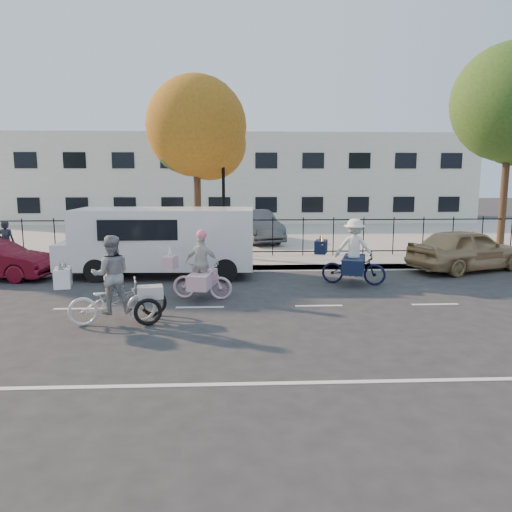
{
  "coord_description": "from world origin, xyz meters",
  "views": [
    {
      "loc": [
        0.84,
        -12.15,
        3.26
      ],
      "look_at": [
        1.46,
        1.2,
        1.1
      ],
      "focal_mm": 35.0,
      "sensor_mm": 36.0,
      "label": 1
    }
  ],
  "objects": [
    {
      "name": "iron_fence",
      "position": [
        0.0,
        7.2,
        0.9
      ],
      "size": [
        58.0,
        0.06,
        1.5
      ],
      "primitive_type": null,
      "color": "black",
      "rests_on": "sidewalk"
    },
    {
      "name": "zebra_trike",
      "position": [
        -1.83,
        -1.28,
        0.77
      ],
      "size": [
        2.32,
        1.26,
        1.98
      ],
      "rotation": [
        0.0,
        0.0,
        1.8
      ],
      "color": "silver",
      "rests_on": "ground"
    },
    {
      "name": "lot_car_b",
      "position": [
        -2.8,
        10.42,
        0.79
      ],
      "size": [
        3.24,
        4.99,
        1.28
      ],
      "primitive_type": "imported",
      "rotation": [
        0.0,
        0.0,
        -0.26
      ],
      "color": "white",
      "rests_on": "parking_lot"
    },
    {
      "name": "street_sign",
      "position": [
        -1.85,
        6.8,
        1.42
      ],
      "size": [
        0.85,
        0.06,
        1.8
      ],
      "color": "black",
      "rests_on": "sidewalk"
    },
    {
      "name": "lamppost",
      "position": [
        0.5,
        6.8,
        3.11
      ],
      "size": [
        0.36,
        0.36,
        4.33
      ],
      "color": "black",
      "rests_on": "sidewalk"
    },
    {
      "name": "bull_bike",
      "position": [
        4.45,
        2.53,
        0.79
      ],
      "size": [
        2.21,
        1.56,
        1.99
      ],
      "rotation": [
        0.0,
        0.0,
        1.27
      ],
      "color": "black",
      "rests_on": "ground"
    },
    {
      "name": "curb",
      "position": [
        0.0,
        5.05,
        0.07
      ],
      "size": [
        60.0,
        0.1,
        0.15
      ],
      "primitive_type": "cube",
      "color": "#A8A399",
      "rests_on": "ground"
    },
    {
      "name": "gold_sedan",
      "position": [
        8.92,
        4.5,
        0.73
      ],
      "size": [
        4.65,
        3.15,
        1.47
      ],
      "primitive_type": "imported",
      "rotation": [
        0.0,
        0.0,
        1.93
      ],
      "color": "tan",
      "rests_on": "ground"
    },
    {
      "name": "sidewalk",
      "position": [
        0.0,
        6.1,
        0.07
      ],
      "size": [
        60.0,
        2.2,
        0.15
      ],
      "primitive_type": "cube",
      "color": "#A8A399",
      "rests_on": "ground"
    },
    {
      "name": "tree_mid",
      "position": [
        -0.38,
        7.5,
        4.93
      ],
      "size": [
        3.84,
        3.84,
        7.04
      ],
      "color": "#442D1D",
      "rests_on": "ground"
    },
    {
      "name": "pedestrian",
      "position": [
        -7.09,
        5.53,
        0.94
      ],
      "size": [
        0.59,
        0.4,
        1.58
      ],
      "primitive_type": "imported",
      "rotation": [
        0.0,
        0.0,
        3.18
      ],
      "color": "black",
      "rests_on": "sidewalk"
    },
    {
      "name": "lot_car_c",
      "position": [
        1.89,
        11.46,
        0.89
      ],
      "size": [
        2.72,
        4.74,
        1.48
      ],
      "primitive_type": "imported",
      "rotation": [
        0.0,
        0.0,
        0.27
      ],
      "color": "#4B4F52",
      "rests_on": "parking_lot"
    },
    {
      "name": "building",
      "position": [
        0.0,
        25.0,
        3.0
      ],
      "size": [
        34.0,
        10.0,
        6.0
      ],
      "primitive_type": "cube",
      "color": "silver",
      "rests_on": "ground"
    },
    {
      "name": "white_van",
      "position": [
        -1.47,
        4.03,
        1.22
      ],
      "size": [
        6.28,
        2.31,
        2.21
      ],
      "rotation": [
        0.0,
        0.0,
        -0.04
      ],
      "color": "white",
      "rests_on": "ground"
    },
    {
      "name": "unicorn_bike",
      "position": [
        -0.01,
        0.87,
        0.69
      ],
      "size": [
        1.89,
        1.35,
        1.87
      ],
      "rotation": [
        0.0,
        0.0,
        1.37
      ],
      "color": "#EAB2C3",
      "rests_on": "ground"
    },
    {
      "name": "parking_lot",
      "position": [
        0.0,
        15.0,
        0.07
      ],
      "size": [
        60.0,
        15.6,
        0.15
      ],
      "primitive_type": "cube",
      "color": "#A8A399",
      "rests_on": "ground"
    },
    {
      "name": "ground",
      "position": [
        0.0,
        0.0,
        0.0
      ],
      "size": [
        120.0,
        120.0,
        0.0
      ],
      "primitive_type": "plane",
      "color": "#333334"
    },
    {
      "name": "road_markings",
      "position": [
        0.0,
        0.0,
        0.01
      ],
      "size": [
        60.0,
        9.52,
        0.01
      ],
      "primitive_type": null,
      "color": "silver",
      "rests_on": "ground"
    }
  ]
}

